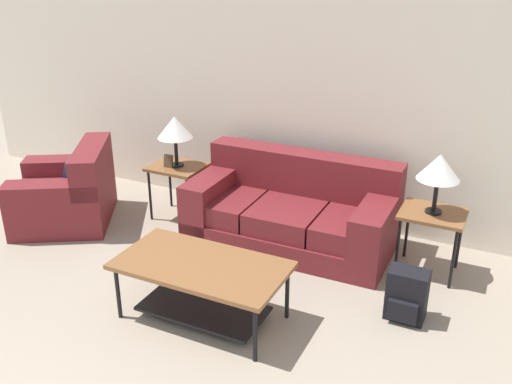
{
  "coord_description": "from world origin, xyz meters",
  "views": [
    {
      "loc": [
        1.66,
        -0.36,
        2.61
      ],
      "look_at": [
        -0.18,
        3.43,
        0.8
      ],
      "focal_mm": 40.0,
      "sensor_mm": 36.0,
      "label": 1
    }
  ],
  "objects": [
    {
      "name": "couch",
      "position": [
        -0.16,
        4.18,
        0.29
      ],
      "size": [
        1.92,
        0.93,
        0.82
      ],
      "color": "maroon",
      "rests_on": "ground_plane"
    },
    {
      "name": "table_lamp_right",
      "position": [
        1.11,
        4.17,
        0.97
      ],
      "size": [
        0.35,
        0.35,
        0.51
      ],
      "color": "black",
      "rests_on": "side_table_right"
    },
    {
      "name": "backpack",
      "position": [
        1.09,
        3.41,
        0.2
      ],
      "size": [
        0.3,
        0.27,
        0.41
      ],
      "color": "black",
      "rests_on": "ground_plane"
    },
    {
      "name": "table_lamp_left",
      "position": [
        -1.44,
        4.17,
        0.97
      ],
      "size": [
        0.35,
        0.35,
        0.51
      ],
      "color": "black",
      "rests_on": "side_table_left"
    },
    {
      "name": "coffee_table",
      "position": [
        -0.3,
        2.74,
        0.35
      ],
      "size": [
        1.27,
        0.68,
        0.47
      ],
      "color": "brown",
      "rests_on": "ground_plane"
    },
    {
      "name": "picture_frame",
      "position": [
        -1.49,
        4.11,
        0.64
      ],
      "size": [
        0.1,
        0.04,
        0.13
      ],
      "color": "#4C3828",
      "rests_on": "side_table_left"
    },
    {
      "name": "wall_back",
      "position": [
        0.0,
        4.8,
        1.3
      ],
      "size": [
        9.18,
        0.06,
        2.6
      ],
      "color": "silver",
      "rests_on": "ground_plane"
    },
    {
      "name": "side_table_left",
      "position": [
        -1.44,
        4.17,
        0.51
      ],
      "size": [
        0.53,
        0.45,
        0.57
      ],
      "color": "brown",
      "rests_on": "ground_plane"
    },
    {
      "name": "side_table_right",
      "position": [
        1.11,
        4.17,
        0.51
      ],
      "size": [
        0.53,
        0.45,
        0.57
      ],
      "color": "brown",
      "rests_on": "ground_plane"
    },
    {
      "name": "armchair",
      "position": [
        -2.41,
        3.6,
        0.29
      ],
      "size": [
        1.27,
        1.3,
        0.8
      ],
      "color": "maroon",
      "rests_on": "ground_plane"
    }
  ]
}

